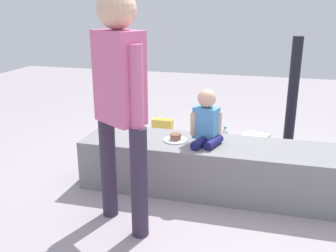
{
  "coord_description": "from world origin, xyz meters",
  "views": [
    {
      "loc": [
        0.38,
        -3.19,
        1.64
      ],
      "look_at": [
        -0.38,
        -0.36,
        0.7
      ],
      "focal_mm": 40.99,
      "sensor_mm": 36.0,
      "label": 1
    }
  ],
  "objects_px": {
    "water_bottle_far_side": "(225,135)",
    "cake_box_white": "(255,140)",
    "cake_plate": "(176,138)",
    "party_cup_red": "(288,169)",
    "child_seated": "(206,120)",
    "gift_bag": "(163,129)",
    "adult_standing": "(120,93)",
    "handbag_black_leather": "(262,161)",
    "water_bottle_near_gift": "(169,149)"
  },
  "relations": [
    {
      "from": "adult_standing",
      "to": "water_bottle_far_side",
      "type": "height_order",
      "value": "adult_standing"
    },
    {
      "from": "party_cup_red",
      "to": "water_bottle_far_side",
      "type": "bearing_deg",
      "value": 134.26
    },
    {
      "from": "child_seated",
      "to": "water_bottle_near_gift",
      "type": "xyz_separation_m",
      "value": [
        -0.51,
        0.65,
        -0.57
      ]
    },
    {
      "from": "child_seated",
      "to": "cake_box_white",
      "type": "distance_m",
      "value": 1.46
    },
    {
      "from": "child_seated",
      "to": "gift_bag",
      "type": "height_order",
      "value": "child_seated"
    },
    {
      "from": "gift_bag",
      "to": "adult_standing",
      "type": "bearing_deg",
      "value": -82.76
    },
    {
      "from": "cake_plate",
      "to": "handbag_black_leather",
      "type": "distance_m",
      "value": 1.02
    },
    {
      "from": "water_bottle_near_gift",
      "to": "cake_box_white",
      "type": "height_order",
      "value": "water_bottle_near_gift"
    },
    {
      "from": "adult_standing",
      "to": "cake_plate",
      "type": "distance_m",
      "value": 0.96
    },
    {
      "from": "gift_bag",
      "to": "cake_box_white",
      "type": "height_order",
      "value": "gift_bag"
    },
    {
      "from": "gift_bag",
      "to": "party_cup_red",
      "type": "xyz_separation_m",
      "value": [
        1.51,
        -0.69,
        -0.08
      ]
    },
    {
      "from": "gift_bag",
      "to": "child_seated",
      "type": "bearing_deg",
      "value": -58.71
    },
    {
      "from": "cake_box_white",
      "to": "adult_standing",
      "type": "bearing_deg",
      "value": -113.91
    },
    {
      "from": "cake_plate",
      "to": "cake_box_white",
      "type": "height_order",
      "value": "cake_plate"
    },
    {
      "from": "cake_plate",
      "to": "cake_box_white",
      "type": "relative_size",
      "value": 0.79
    },
    {
      "from": "gift_bag",
      "to": "cake_box_white",
      "type": "bearing_deg",
      "value": 1.94
    },
    {
      "from": "water_bottle_far_side",
      "to": "party_cup_red",
      "type": "relative_size",
      "value": 2.1
    },
    {
      "from": "water_bottle_near_gift",
      "to": "adult_standing",
      "type": "bearing_deg",
      "value": -89.44
    },
    {
      "from": "cake_plate",
      "to": "handbag_black_leather",
      "type": "bearing_deg",
      "value": 35.64
    },
    {
      "from": "gift_bag",
      "to": "party_cup_red",
      "type": "height_order",
      "value": "gift_bag"
    },
    {
      "from": "gift_bag",
      "to": "handbag_black_leather",
      "type": "bearing_deg",
      "value": -29.12
    },
    {
      "from": "adult_standing",
      "to": "party_cup_red",
      "type": "height_order",
      "value": "adult_standing"
    },
    {
      "from": "water_bottle_far_side",
      "to": "water_bottle_near_gift",
      "type": "bearing_deg",
      "value": -129.9
    },
    {
      "from": "child_seated",
      "to": "handbag_black_leather",
      "type": "bearing_deg",
      "value": 47.2
    },
    {
      "from": "child_seated",
      "to": "adult_standing",
      "type": "height_order",
      "value": "adult_standing"
    },
    {
      "from": "cake_box_white",
      "to": "child_seated",
      "type": "bearing_deg",
      "value": -107.33
    },
    {
      "from": "water_bottle_far_side",
      "to": "handbag_black_leather",
      "type": "xyz_separation_m",
      "value": [
        0.47,
        -0.76,
        0.01
      ]
    },
    {
      "from": "child_seated",
      "to": "cake_box_white",
      "type": "height_order",
      "value": "child_seated"
    },
    {
      "from": "water_bottle_far_side",
      "to": "cake_box_white",
      "type": "distance_m",
      "value": 0.37
    },
    {
      "from": "party_cup_red",
      "to": "child_seated",
      "type": "bearing_deg",
      "value": -144.52
    },
    {
      "from": "water_bottle_near_gift",
      "to": "party_cup_red",
      "type": "height_order",
      "value": "water_bottle_near_gift"
    },
    {
      "from": "cake_plate",
      "to": "cake_box_white",
      "type": "xyz_separation_m",
      "value": [
        0.67,
        1.29,
        -0.41
      ]
    },
    {
      "from": "cake_plate",
      "to": "water_bottle_far_side",
      "type": "relative_size",
      "value": 1.12
    },
    {
      "from": "child_seated",
      "to": "party_cup_red",
      "type": "bearing_deg",
      "value": 35.48
    },
    {
      "from": "gift_bag",
      "to": "water_bottle_far_side",
      "type": "xyz_separation_m",
      "value": [
        0.78,
        0.06,
        -0.04
      ]
    },
    {
      "from": "handbag_black_leather",
      "to": "water_bottle_far_side",
      "type": "bearing_deg",
      "value": 121.76
    },
    {
      "from": "cake_plate",
      "to": "party_cup_red",
      "type": "distance_m",
      "value": 1.25
    },
    {
      "from": "cake_plate",
      "to": "party_cup_red",
      "type": "height_order",
      "value": "cake_plate"
    },
    {
      "from": "party_cup_red",
      "to": "gift_bag",
      "type": "bearing_deg",
      "value": 155.46
    },
    {
      "from": "party_cup_red",
      "to": "cake_box_white",
      "type": "bearing_deg",
      "value": 116.61
    },
    {
      "from": "cake_plate",
      "to": "water_bottle_near_gift",
      "type": "height_order",
      "value": "cake_plate"
    },
    {
      "from": "adult_standing",
      "to": "water_bottle_near_gift",
      "type": "xyz_separation_m",
      "value": [
        -0.01,
        1.39,
        -0.95
      ]
    },
    {
      "from": "adult_standing",
      "to": "water_bottle_far_side",
      "type": "relative_size",
      "value": 8.69
    },
    {
      "from": "child_seated",
      "to": "adult_standing",
      "type": "bearing_deg",
      "value": -123.7
    },
    {
      "from": "cake_plate",
      "to": "adult_standing",
      "type": "bearing_deg",
      "value": -107.03
    },
    {
      "from": "water_bottle_far_side",
      "to": "party_cup_red",
      "type": "xyz_separation_m",
      "value": [
        0.73,
        -0.75,
        -0.04
      ]
    },
    {
      "from": "cake_plate",
      "to": "water_bottle_near_gift",
      "type": "relative_size",
      "value": 1.02
    },
    {
      "from": "adult_standing",
      "to": "handbag_black_leather",
      "type": "bearing_deg",
      "value": 52.21
    },
    {
      "from": "child_seated",
      "to": "party_cup_red",
      "type": "distance_m",
      "value": 1.12
    },
    {
      "from": "cake_plate",
      "to": "party_cup_red",
      "type": "bearing_deg",
      "value": 28.34
    }
  ]
}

